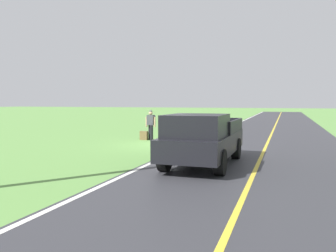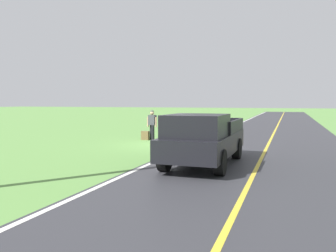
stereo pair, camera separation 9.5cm
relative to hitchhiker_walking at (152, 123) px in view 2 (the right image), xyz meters
The scene contains 7 objects.
ground_plane 2.48m from the hitchhiker_walking, 131.23° to the left, with size 200.00×200.00×0.00m, color #609347.
road_surface 6.76m from the hitchhiker_walking, 165.17° to the left, with size 7.76×120.00×0.00m, color #333338.
lane_edge_line 3.40m from the hitchhiker_walking, 148.26° to the left, with size 0.16×117.60×0.00m, color silver.
lane_centre_line 6.76m from the hitchhiker_walking, 165.17° to the left, with size 0.14×117.60×0.00m, color gold.
hitchhiker_walking is the anchor object (origin of this frame).
suitcase_carried 0.84m from the hitchhiker_walking, ahead, with size 0.20×0.46×0.51m, color brown.
pickup_truck_passing 8.22m from the hitchhiker_walking, 124.30° to the left, with size 2.14×5.42×1.82m.
Camera 2 is at (-5.96, 16.84, 2.25)m, focal length 37.08 mm.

